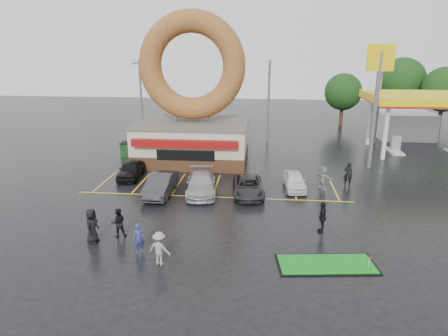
# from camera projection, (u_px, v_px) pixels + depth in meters

# --- Properties ---
(ground) EXTENTS (120.00, 120.00, 0.00)m
(ground) POSITION_uv_depth(u_px,v_px,m) (205.00, 216.00, 25.45)
(ground) COLOR black
(ground) RESTS_ON ground
(donut_shop) EXTENTS (10.20, 8.70, 13.50)m
(donut_shop) POSITION_uv_depth(u_px,v_px,m) (193.00, 113.00, 36.78)
(donut_shop) COLOR #472B19
(donut_shop) RESTS_ON ground
(gas_station) EXTENTS (12.30, 13.65, 5.90)m
(gas_station) POSITION_uv_depth(u_px,v_px,m) (419.00, 112.00, 42.39)
(gas_station) COLOR silver
(gas_station) RESTS_ON ground
(shell_sign) EXTENTS (2.20, 0.36, 10.60)m
(shell_sign) POSITION_uv_depth(u_px,v_px,m) (378.00, 84.00, 33.48)
(shell_sign) COLOR slate
(shell_sign) RESTS_ON ground
(streetlight_left) EXTENTS (0.40, 2.21, 9.00)m
(streetlight_left) POSITION_uv_depth(u_px,v_px,m) (141.00, 99.00, 43.96)
(streetlight_left) COLOR slate
(streetlight_left) RESTS_ON ground
(streetlight_mid) EXTENTS (0.40, 2.21, 9.00)m
(streetlight_mid) POSITION_uv_depth(u_px,v_px,m) (269.00, 100.00, 43.58)
(streetlight_mid) COLOR slate
(streetlight_mid) RESTS_ON ground
(streetlight_right) EXTENTS (0.40, 2.21, 9.00)m
(streetlight_right) POSITION_uv_depth(u_px,v_px,m) (379.00, 100.00, 43.39)
(streetlight_right) COLOR slate
(streetlight_right) RESTS_ON ground
(tree_far_a) EXTENTS (5.60, 5.60, 8.00)m
(tree_far_a) POSITION_uv_depth(u_px,v_px,m) (444.00, 90.00, 50.01)
(tree_far_a) COLOR #332114
(tree_far_a) RESTS_ON ground
(tree_far_c) EXTENTS (6.30, 6.30, 9.00)m
(tree_far_c) POSITION_uv_depth(u_px,v_px,m) (402.00, 81.00, 54.00)
(tree_far_c) COLOR #332114
(tree_far_c) RESTS_ON ground
(tree_far_d) EXTENTS (4.90, 4.90, 7.00)m
(tree_far_d) POSITION_uv_depth(u_px,v_px,m) (343.00, 92.00, 53.25)
(tree_far_d) COLOR #332114
(tree_far_d) RESTS_ON ground
(car_black) EXTENTS (2.00, 4.30, 1.43)m
(car_black) POSITION_uv_depth(u_px,v_px,m) (131.00, 169.00, 32.74)
(car_black) COLOR black
(car_black) RESTS_ON ground
(car_dgrey) EXTENTS (1.70, 4.73, 1.55)m
(car_dgrey) POSITION_uv_depth(u_px,v_px,m) (161.00, 185.00, 28.92)
(car_dgrey) COLOR #2F3032
(car_dgrey) RESTS_ON ground
(car_silver) EXTENTS (2.74, 5.37, 1.49)m
(car_silver) POSITION_uv_depth(u_px,v_px,m) (201.00, 183.00, 29.25)
(car_silver) COLOR #AEADB2
(car_silver) RESTS_ON ground
(car_grey) EXTENTS (2.59, 4.85, 1.30)m
(car_grey) POSITION_uv_depth(u_px,v_px,m) (248.00, 187.00, 28.89)
(car_grey) COLOR #2A2A2C
(car_grey) RESTS_ON ground
(car_white) EXTENTS (1.77, 3.91, 1.30)m
(car_white) POSITION_uv_depth(u_px,v_px,m) (295.00, 181.00, 30.12)
(car_white) COLOR silver
(car_white) RESTS_ON ground
(person_blue) EXTENTS (0.70, 0.62, 1.61)m
(person_blue) POSITION_uv_depth(u_px,v_px,m) (139.00, 238.00, 20.75)
(person_blue) COLOR navy
(person_blue) RESTS_ON ground
(person_blackjkt) EXTENTS (1.00, 0.89, 1.69)m
(person_blackjkt) POSITION_uv_depth(u_px,v_px,m) (118.00, 223.00, 22.50)
(person_blackjkt) COLOR black
(person_blackjkt) RESTS_ON ground
(person_hoodie) EXTENTS (1.26, 0.92, 1.74)m
(person_hoodie) POSITION_uv_depth(u_px,v_px,m) (159.00, 248.00, 19.58)
(person_hoodie) COLOR gray
(person_hoodie) RESTS_ON ground
(person_bystander) EXTENTS (0.70, 1.01, 1.96)m
(person_bystander) POSITION_uv_depth(u_px,v_px,m) (92.00, 226.00, 21.80)
(person_bystander) COLOR black
(person_bystander) RESTS_ON ground
(person_cameraman) EXTENTS (0.64, 1.16, 1.86)m
(person_cameraman) POSITION_uv_depth(u_px,v_px,m) (322.00, 217.00, 23.03)
(person_cameraman) COLOR black
(person_cameraman) RESTS_ON ground
(person_walker_near) EXTENTS (1.42, 1.64, 1.79)m
(person_walker_near) POSITION_uv_depth(u_px,v_px,m) (323.00, 178.00, 29.93)
(person_walker_near) COLOR gray
(person_walker_near) RESTS_ON ground
(person_walker_far) EXTENTS (0.77, 0.60, 1.87)m
(person_walker_far) POSITION_uv_depth(u_px,v_px,m) (348.00, 174.00, 30.82)
(person_walker_far) COLOR black
(person_walker_far) RESTS_ON ground
(dumpster) EXTENTS (1.84, 1.26, 1.30)m
(dumpster) POSITION_uv_depth(u_px,v_px,m) (131.00, 150.00, 39.19)
(dumpster) COLOR #18401B
(dumpster) RESTS_ON ground
(putting_green) EXTENTS (5.08, 2.66, 0.61)m
(putting_green) POSITION_uv_depth(u_px,v_px,m) (326.00, 264.00, 19.75)
(putting_green) COLOR black
(putting_green) RESTS_ON ground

